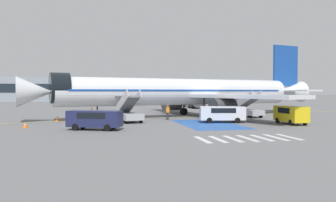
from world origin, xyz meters
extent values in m
plane|color=slate|center=(0.00, 0.00, 0.00)|extent=(600.00, 600.00, 0.00)
cube|color=gold|center=(0.07, 0.53, 0.00)|extent=(77.13, 18.80, 0.01)
cube|color=#2856A8|center=(0.07, -10.36, 0.00)|extent=(5.97, 11.74, 0.01)
cube|color=silver|center=(-4.13, -21.43, 0.00)|extent=(0.44, 3.60, 0.01)
cube|color=silver|center=(-2.93, -21.43, 0.00)|extent=(0.44, 3.60, 0.01)
cube|color=silver|center=(-1.73, -21.43, 0.00)|extent=(0.44, 3.60, 0.01)
cube|color=silver|center=(-0.53, -21.43, 0.00)|extent=(0.44, 3.60, 0.01)
cube|color=silver|center=(0.67, -21.43, 0.00)|extent=(0.44, 3.60, 0.01)
cube|color=silver|center=(1.87, -21.43, 0.00)|extent=(0.44, 3.60, 0.01)
cube|color=silver|center=(3.07, -21.43, 0.00)|extent=(0.44, 3.60, 0.01)
cylinder|color=silver|center=(0.07, 0.53, 3.58)|extent=(35.18, 11.89, 3.71)
cone|color=silver|center=(-19.07, -4.08, 3.58)|extent=(4.82, 4.49, 3.64)
cone|color=silver|center=(19.93, 5.33, 3.58)|extent=(6.25, 4.77, 3.56)
cylinder|color=black|center=(-16.37, -3.43, 4.04)|extent=(3.04, 4.17, 3.75)
cube|color=#19479E|center=(0.07, 0.53, 3.76)|extent=(32.45, 11.30, 0.24)
cube|color=silver|center=(5.46, -7.24, 3.02)|extent=(10.36, 17.37, 0.44)
cylinder|color=#38383D|center=(3.50, -6.11, 1.65)|extent=(3.36, 2.86, 2.24)
cube|color=silver|center=(1.32, 9.92, 3.02)|extent=(6.07, 17.26, 0.44)
cylinder|color=#38383D|center=(0.09, 8.02, 1.65)|extent=(3.36, 2.86, 2.24)
cube|color=#19479E|center=(19.12, 5.13, 7.92)|extent=(5.14, 1.57, 6.84)
cube|color=silver|center=(19.40, 1.57, 3.76)|extent=(4.64, 6.56, 0.24)
cube|color=silver|center=(17.75, 8.43, 3.76)|extent=(4.64, 6.56, 0.24)
cylinder|color=#38383D|center=(-11.94, -2.36, 1.81)|extent=(0.20, 0.20, 2.79)
cylinder|color=black|center=(-11.94, -2.36, 0.42)|extent=(0.88, 0.47, 0.84)
cylinder|color=#38383D|center=(2.40, -1.94, 1.79)|extent=(0.24, 0.24, 2.47)
cylinder|color=black|center=(2.40, -1.94, 0.55)|extent=(1.21, 0.84, 1.10)
cylinder|color=#38383D|center=(1.01, 3.80, 1.79)|extent=(0.24, 0.24, 2.47)
cylinder|color=black|center=(1.01, 3.80, 0.55)|extent=(1.21, 0.84, 1.10)
cube|color=#ADB2BA|center=(-8.32, -6.07, 0.70)|extent=(3.26, 5.18, 0.70)
cylinder|color=black|center=(-9.63, -4.66, 0.35)|extent=(0.38, 0.73, 0.70)
cylinder|color=black|center=(-7.81, -4.22, 0.35)|extent=(0.38, 0.73, 0.70)
cylinder|color=black|center=(-8.84, -7.93, 0.35)|extent=(0.38, 0.73, 0.70)
cylinder|color=black|center=(-7.02, -7.49, 0.35)|extent=(0.38, 0.73, 0.70)
cube|color=#4C4C51|center=(-8.32, -6.07, 2.01)|extent=(2.36, 4.37, 2.07)
cube|color=#4C4C51|center=(-8.86, -3.86, 2.98)|extent=(1.86, 1.46, 0.12)
cube|color=silver|center=(-9.07, -6.25, 2.49)|extent=(1.11, 4.37, 2.79)
cube|color=silver|center=(-7.57, -5.89, 2.49)|extent=(1.11, 4.37, 2.79)
cube|color=#ADB2BA|center=(8.83, -1.93, 0.70)|extent=(3.26, 5.18, 0.70)
cylinder|color=black|center=(7.53, -0.52, 0.35)|extent=(0.38, 0.73, 0.70)
cylinder|color=black|center=(9.35, -0.08, 0.35)|extent=(0.38, 0.73, 0.70)
cylinder|color=black|center=(8.32, -3.79, 0.35)|extent=(0.38, 0.73, 0.70)
cylinder|color=black|center=(10.14, -3.35, 0.35)|extent=(0.38, 0.73, 0.70)
cube|color=#4C4C51|center=(8.83, -1.93, 1.94)|extent=(2.36, 4.36, 1.93)
cube|color=#4C4C51|center=(8.30, 0.28, 2.84)|extent=(1.86, 1.46, 0.12)
cube|color=silver|center=(8.08, -2.11, 2.42)|extent=(1.10, 4.35, 2.66)
cube|color=silver|center=(9.58, -1.75, 2.42)|extent=(1.10, 4.35, 2.66)
cube|color=#38383D|center=(8.90, 24.75, 0.78)|extent=(2.83, 9.56, 0.60)
cube|color=silver|center=(9.06, 29.38, 1.28)|extent=(2.45, 2.19, 1.60)
cube|color=black|center=(9.10, 30.43, 1.60)|extent=(2.00, 0.11, 0.70)
cylinder|color=#B7BCC4|center=(8.89, 24.32, 2.19)|extent=(2.45, 6.61, 2.22)
cylinder|color=gold|center=(8.89, 24.32, 2.19)|extent=(2.28, 0.43, 2.27)
cylinder|color=black|center=(7.86, 29.00, 0.48)|extent=(0.31, 0.97, 0.96)
cylinder|color=black|center=(10.24, 28.92, 0.48)|extent=(0.31, 0.97, 0.96)
cylinder|color=black|center=(7.69, 24.26, 0.48)|extent=(0.31, 0.97, 0.96)
cylinder|color=black|center=(10.07, 24.18, 0.48)|extent=(0.31, 0.97, 0.96)
cylinder|color=black|center=(7.60, 21.63, 0.48)|extent=(0.31, 0.97, 0.96)
cylinder|color=black|center=(9.98, 21.55, 0.48)|extent=(0.31, 0.97, 0.96)
cube|color=#1E234C|center=(-12.13, -13.35, 1.07)|extent=(5.33, 3.55, 1.50)
cube|color=black|center=(-12.13, -13.35, 1.40)|extent=(3.25, 2.71, 0.54)
cylinder|color=black|center=(-10.38, -13.19, 0.32)|extent=(0.67, 0.43, 0.64)
cylinder|color=black|center=(-11.00, -14.69, 0.32)|extent=(0.67, 0.43, 0.64)
cylinder|color=black|center=(-13.27, -12.00, 0.32)|extent=(0.67, 0.43, 0.64)
cylinder|color=black|center=(-13.89, -13.50, 0.32)|extent=(0.67, 0.43, 0.64)
cube|color=silver|center=(2.33, -8.92, 1.10)|extent=(5.42, 2.80, 1.56)
cube|color=black|center=(2.33, -8.92, 1.45)|extent=(3.16, 2.34, 0.56)
cylinder|color=black|center=(4.06, -8.47, 0.32)|extent=(0.67, 0.33, 0.64)
cylinder|color=black|center=(3.72, -10.05, 0.32)|extent=(0.67, 0.33, 0.64)
cylinder|color=black|center=(0.93, -7.80, 0.32)|extent=(0.67, 0.33, 0.64)
cylinder|color=black|center=(0.59, -9.38, 0.32)|extent=(0.67, 0.33, 0.64)
cube|color=yellow|center=(9.05, -12.29, 1.16)|extent=(1.83, 4.35, 1.68)
cube|color=black|center=(9.05, -12.29, 1.53)|extent=(1.84, 2.40, 0.60)
cylinder|color=black|center=(9.86, -13.64, 0.32)|extent=(0.21, 0.64, 0.64)
cylinder|color=black|center=(8.22, -13.62, 0.32)|extent=(0.21, 0.64, 0.64)
cylinder|color=black|center=(9.89, -10.95, 0.32)|extent=(0.21, 0.64, 0.64)
cylinder|color=black|center=(8.24, -10.94, 0.32)|extent=(0.21, 0.64, 0.64)
cylinder|color=black|center=(-12.58, -5.62, 0.41)|extent=(0.14, 0.14, 0.83)
cylinder|color=black|center=(-12.56, -5.45, 0.41)|extent=(0.14, 0.14, 0.83)
cube|color=orange|center=(-12.57, -5.54, 1.15)|extent=(0.25, 0.43, 0.65)
cube|color=silver|center=(-12.57, -5.54, 1.15)|extent=(0.26, 0.44, 0.06)
sphere|color=brown|center=(-12.57, -5.54, 1.59)|extent=(0.22, 0.22, 0.22)
cylinder|color=black|center=(1.77, -4.32, 0.42)|extent=(0.14, 0.14, 0.83)
cylinder|color=black|center=(1.66, -4.19, 0.42)|extent=(0.14, 0.14, 0.83)
cube|color=orange|center=(1.72, -4.26, 1.16)|extent=(0.44, 0.46, 0.66)
cube|color=silver|center=(1.72, -4.26, 1.16)|extent=(0.45, 0.48, 0.06)
sphere|color=beige|center=(1.72, -4.26, 1.60)|extent=(0.23, 0.23, 0.23)
cylinder|color=#2D2D33|center=(-3.04, -3.87, 0.45)|extent=(0.14, 0.14, 0.91)
cylinder|color=#2D2D33|center=(-3.21, -3.87, 0.45)|extent=(0.14, 0.14, 0.91)
cube|color=orange|center=(-3.12, -3.87, 1.26)|extent=(0.42, 0.22, 0.72)
cube|color=silver|center=(-3.12, -3.87, 1.26)|extent=(0.43, 0.23, 0.06)
sphere|color=#9E704C|center=(-3.12, -3.87, 1.74)|extent=(0.25, 0.25, 0.25)
cone|color=orange|center=(-16.70, -2.91, 0.31)|extent=(0.57, 0.57, 0.63)
cylinder|color=white|center=(-16.70, -2.91, 0.35)|extent=(0.31, 0.31, 0.08)
cone|color=orange|center=(-18.94, -10.09, 0.29)|extent=(0.53, 0.53, 0.59)
cylinder|color=white|center=(-18.94, -10.09, 0.32)|extent=(0.29, 0.29, 0.07)
cube|color=#89939E|center=(-7.40, 82.34, 4.36)|extent=(121.79, 12.00, 8.71)
cube|color=#19232D|center=(-7.40, 76.29, 4.79)|extent=(116.92, 0.10, 3.05)
camera|label=1|loc=(-11.76, -44.80, 3.61)|focal=35.00mm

